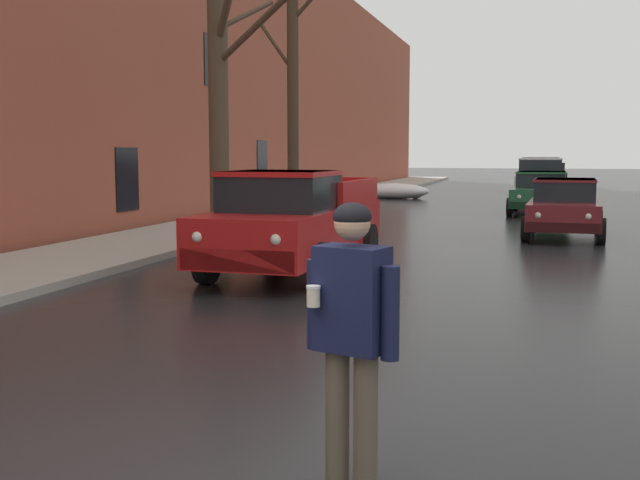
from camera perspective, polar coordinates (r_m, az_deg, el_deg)
name	(u,v)px	position (r m, az deg, el deg)	size (l,w,h in m)	color
left_sidewalk_slab	(248,219)	(23.41, -5.32, 1.52)	(2.95, 80.00, 0.14)	#A8A399
brick_townhouse_facade	(184,48)	(24.30, -9.93, 13.66)	(0.63, 80.00, 10.32)	#9E4C38
snow_bank_mid_block_left	(396,191)	(34.96, 5.55, 3.58)	(3.13, 1.34, 0.71)	white
bare_tree_second_along_sidewalk	(221,104)	(16.83, -7.25, 9.82)	(2.20, 2.82, 6.17)	#4C3D2D
bare_tree_mid_block	(294,94)	(21.84, -1.93, 10.64)	(3.20, 2.23, 7.68)	#423323
pickup_truck_red_approaching_near_lane	(293,222)	(13.30, -2.02, 1.35)	(2.16, 5.31, 1.76)	red
sedan_maroon_parked_kerbside_close	(564,207)	(19.76, 17.43, 2.34)	(1.96, 3.97, 1.42)	maroon
sedan_green_parked_kerbside_mid	(541,191)	(27.19, 15.85, 3.44)	(2.12, 4.45, 1.42)	#1E5633
suv_silver_parked_far_down_block	(540,179)	(33.28, 15.79, 4.34)	(2.14, 4.28, 1.82)	#B7B7BC
suv_grey_queued_behind_truck	(540,174)	(40.96, 15.76, 4.69)	(2.25, 4.76, 1.82)	slate
sedan_black_at_far_intersection	(551,174)	(48.97, 16.55, 4.63)	(1.91, 4.01, 1.42)	black
pedestrian_with_coffee	(352,322)	(4.74, 2.32, -6.02)	(0.64, 0.37, 1.76)	brown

